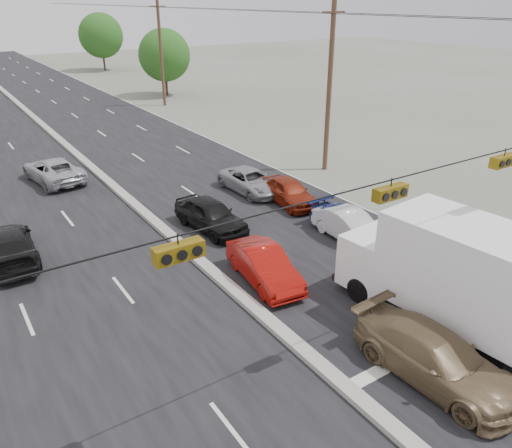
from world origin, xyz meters
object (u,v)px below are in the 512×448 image
object	(u,v)px
box_truck	(450,274)
queue_car_c	(251,181)
utility_pole_right_c	(161,53)
oncoming_near	(8,246)
queue_car_d	(350,223)
tan_sedan	(435,357)
queue_car_a	(211,215)
utility_pole_right_b	(329,88)
oncoming_far	(53,170)
red_sedan	(264,266)
queue_car_e	(289,192)
queue_car_b	(351,227)
tree_right_far	(101,35)
tree_right_mid	(164,55)

from	to	relation	value
box_truck	queue_car_c	distance (m)	14.24
utility_pole_right_c	oncoming_near	world-z (taller)	utility_pole_right_c
queue_car_d	tan_sedan	bearing A→B (deg)	-121.67
box_truck	queue_car_a	bearing A→B (deg)	99.54
queue_car_a	tan_sedan	bearing A→B (deg)	-94.06
utility_pole_right_b	box_truck	distance (m)	17.10
queue_car_d	oncoming_far	world-z (taller)	oncoming_far
utility_pole_right_b	red_sedan	bearing A→B (deg)	-139.74
red_sedan	queue_car_e	xyz separation A→B (m)	(5.60, 5.88, 0.00)
queue_car_a	queue_car_e	xyz separation A→B (m)	(5.01, 0.53, -0.05)
box_truck	oncoming_far	world-z (taller)	box_truck
red_sedan	oncoming_near	bearing A→B (deg)	144.92
oncoming_far	red_sedan	bearing A→B (deg)	95.77
utility_pole_right_b	tan_sedan	world-z (taller)	utility_pole_right_b
utility_pole_right_c	queue_car_d	bearing A→B (deg)	-99.42
box_truck	queue_car_b	xyz separation A→B (m)	(1.85, 6.43, -1.28)
queue_car_b	queue_car_c	size ratio (longest dim) A/B	0.90
box_truck	oncoming_near	world-z (taller)	box_truck
tan_sedan	queue_car_c	size ratio (longest dim) A/B	1.12
queue_car_c	utility_pole_right_c	bearing A→B (deg)	73.90
utility_pole_right_c	queue_car_c	xyz separation A→B (m)	(-6.19, -25.87, -4.48)
red_sedan	queue_car_a	distance (m)	5.38
queue_car_a	utility_pole_right_b	bearing A→B (deg)	14.98
queue_car_a	oncoming_far	distance (m)	11.99
tree_right_far	oncoming_far	bearing A→B (deg)	-111.17
tan_sedan	queue_car_e	size ratio (longest dim) A/B	1.25
queue_car_c	oncoming_far	world-z (taller)	oncoming_far
queue_car_c	tan_sedan	bearing A→B (deg)	-106.57
tree_right_far	queue_car_b	bearing A→B (deg)	-98.33
box_truck	queue_car_a	xyz separation A→B (m)	(-2.86, 10.92, -1.21)
utility_pole_right_b	queue_car_c	bearing A→B (deg)	-172.04
queue_car_b	red_sedan	bearing A→B (deg)	-168.85
box_truck	tan_sedan	size ratio (longest dim) A/B	1.53
utility_pole_right_c	queue_car_e	world-z (taller)	utility_pole_right_c
box_truck	tan_sedan	distance (m)	3.12
red_sedan	oncoming_far	size ratio (longest dim) A/B	0.82
tree_right_mid	box_truck	distance (m)	46.16
utility_pole_right_c	oncoming_far	xyz separation A→B (m)	(-15.07, -17.96, -4.40)
oncoming_near	tan_sedan	bearing A→B (deg)	124.71
utility_pole_right_c	tree_right_mid	world-z (taller)	utility_pole_right_c
queue_car_d	oncoming_far	size ratio (longest dim) A/B	0.83
oncoming_far	tree_right_far	bearing A→B (deg)	-118.97
tree_right_far	box_truck	distance (m)	70.91
box_truck	red_sedan	world-z (taller)	box_truck
tan_sedan	oncoming_near	distance (m)	16.83
red_sedan	queue_car_e	world-z (taller)	queue_car_e
queue_car_a	queue_car_e	size ratio (longest dim) A/B	1.07
queue_car_a	queue_car_d	world-z (taller)	queue_car_a
tree_right_mid	box_truck	xyz separation A→B (m)	(-10.15, -44.96, -2.39)
utility_pole_right_b	queue_car_a	world-z (taller)	utility_pole_right_b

